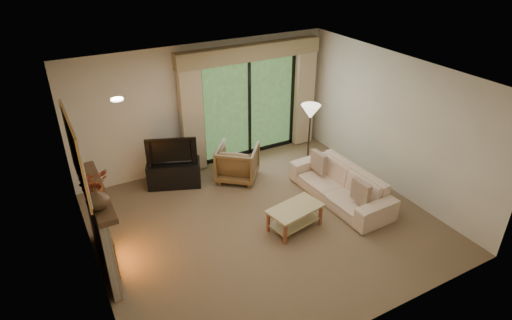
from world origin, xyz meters
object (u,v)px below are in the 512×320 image
armchair (238,163)px  sofa (341,185)px  coffee_table (295,218)px  media_console (174,173)px

armchair → sofa: 2.10m
coffee_table → armchair: bearing=82.8°
sofa → armchair: bearing=-142.3°
media_console → coffee_table: size_ratio=1.10×
media_console → sofa: (2.55, -1.99, 0.05)m
armchair → coffee_table: (0.11, -1.94, -0.15)m
media_console → armchair: size_ratio=1.28×
coffee_table → sofa: bearing=4.6°
armchair → sofa: bearing=168.9°
media_console → armchair: armchair is taller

